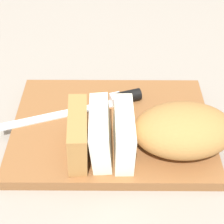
{
  "coord_description": "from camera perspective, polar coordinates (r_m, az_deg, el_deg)",
  "views": [
    {
      "loc": [
        0.01,
        0.43,
        0.46
      ],
      "look_at": [
        0.0,
        0.0,
        0.05
      ],
      "focal_mm": 53.58,
      "sensor_mm": 36.0,
      "label": 1
    }
  ],
  "objects": [
    {
      "name": "bread_loaf",
      "position": [
        0.55,
        7.34,
        -3.3
      ],
      "size": [
        0.28,
        0.12,
        0.08
      ],
      "rotation": [
        0.0,
        0.0,
        0.01
      ],
      "color": "#A8753D",
      "rests_on": "cutting_board"
    },
    {
      "name": "crumb_near_knife",
      "position": [
        0.6,
        0.51,
        -2.75
      ],
      "size": [
        0.01,
        0.01,
        0.01
      ],
      "primitive_type": "sphere",
      "color": "#A8753D",
      "rests_on": "cutting_board"
    },
    {
      "name": "bread_knife",
      "position": [
        0.65,
        -0.56,
        1.82
      ],
      "size": [
        0.27,
        0.1,
        0.02
      ],
      "rotation": [
        0.0,
        0.0,
        0.29
      ],
      "color": "silver",
      "rests_on": "cutting_board"
    },
    {
      "name": "crumb_stray_left",
      "position": [
        0.63,
        6.04,
        -0.59
      ],
      "size": [
        0.01,
        0.01,
        0.01
      ],
      "primitive_type": "sphere",
      "color": "#A8753D",
      "rests_on": "cutting_board"
    },
    {
      "name": "ground_plane",
      "position": [
        0.63,
        -0.0,
        -3.38
      ],
      "size": [
        3.0,
        3.0,
        0.0
      ],
      "primitive_type": "plane",
      "color": "gray"
    },
    {
      "name": "crumb_near_loaf",
      "position": [
        0.65,
        3.31,
        0.85
      ],
      "size": [
        0.01,
        0.01,
        0.01
      ],
      "primitive_type": "sphere",
      "color": "#A8753D",
      "rests_on": "cutting_board"
    },
    {
      "name": "cutting_board",
      "position": [
        0.63,
        -0.0,
        -2.71
      ],
      "size": [
        0.37,
        0.27,
        0.02
      ],
      "primitive_type": "cube",
      "rotation": [
        0.0,
        0.0,
        -0.03
      ],
      "color": "brown",
      "rests_on": "ground_plane"
    }
  ]
}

